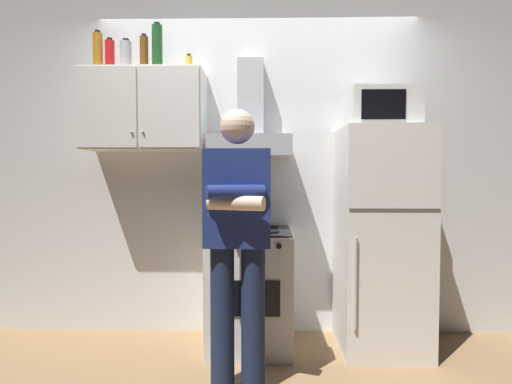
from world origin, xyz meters
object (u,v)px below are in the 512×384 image
Objects in this scene: person_standing at (237,238)px; bottle_beer_brown at (144,54)px; bottle_canister_steel at (126,55)px; bottle_wine_green at (157,48)px; range_hood at (250,131)px; upper_cabinet at (145,111)px; stove_oven at (250,288)px; refrigerator at (381,239)px; bottle_liquor_amber at (98,51)px; bottle_soda_red at (110,55)px; bottle_spice_jar at (189,64)px; microwave at (382,109)px.

person_standing is 1.67m from bottle_beer_brown.
bottle_canister_steel is 0.13m from bottle_beer_brown.
bottle_canister_steel is (-0.23, -0.03, -0.07)m from bottle_wine_green.
range_hood is 1.00m from bottle_beer_brown.
upper_cabinet is 1.03× the size of stove_oven.
refrigerator is at bearing -4.07° from upper_cabinet.
stove_oven is 2.95× the size of bottle_liquor_amber.
bottle_liquor_amber is at bearing -166.31° from bottle_soda_red.
bottle_soda_red is 1.91× the size of bottle_spice_jar.
bottle_liquor_amber is at bearing -179.36° from upper_cabinet.
refrigerator is 5.40× the size of bottle_liquor_amber.
microwave is at bearing 90.90° from refrigerator.
bottle_liquor_amber is (-1.15, 0.12, 1.76)m from stove_oven.
bottle_spice_jar is at bearing 3.23° from bottle_liquor_amber.
range_hood is at bearing -4.07° from bottle_spice_jar.
stove_oven is 1.96m from bottle_canister_steel.
refrigerator is (0.95, 0.00, 0.37)m from stove_oven.
bottle_spice_jar is (-0.47, 0.16, 1.68)m from stove_oven.
bottle_soda_red is at bearing 179.19° from range_hood.
stove_oven is 1.17m from range_hood.
bottle_spice_jar is (0.46, 0.06, -0.05)m from bottle_canister_steel.
bottle_canister_steel is 0.82× the size of bottle_beer_brown.
bottle_spice_jar is at bearing 174.33° from microwave.
range_hood reaches higher than refrigerator.
refrigerator is 2.18m from bottle_wine_green.
person_standing is at bearing -48.67° from bottle_wine_green.
range_hood is 0.47× the size of refrigerator.
person_standing is at bearing -44.92° from bottle_beer_brown.
bottle_beer_brown reaches higher than range_hood.
upper_cabinet is at bearing -75.35° from bottle_beer_brown.
person_standing is 1.69m from bottle_canister_steel.
bottle_beer_brown is 2.13× the size of bottle_spice_jar.
bottle_spice_jar is (0.68, 0.04, -0.08)m from bottle_liquor_amber.
range_hood is 1.29m from bottle_liquor_amber.
bottle_canister_steel is at bearing -170.70° from upper_cabinet.
stove_oven is 1.75m from bottle_spice_jar.
bottle_canister_steel is (-1.88, 0.10, 1.36)m from refrigerator.
bottle_spice_jar is (0.33, 0.03, 0.36)m from upper_cabinet.
person_standing is 1.79m from bottle_soda_red.
range_hood is at bearing 86.09° from person_standing.
refrigerator is at bearing -3.29° from bottle_liquor_amber.
bottle_wine_green reaches higher than bottle_beer_brown.
bottle_soda_red reaches higher than stove_oven.
bottle_liquor_amber is at bearing -176.77° from bottle_spice_jar.
bottle_spice_jar reaches higher than upper_cabinet.
bottle_spice_jar is (0.60, 0.02, -0.06)m from bottle_soda_red.
bottle_soda_red is (-0.26, 0.02, 0.42)m from upper_cabinet.
stove_oven is 1.17× the size of range_hood.
microwave is at bearing -4.21° from bottle_beer_brown.
refrigerator is at bearing -4.00° from bottle_soda_red.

